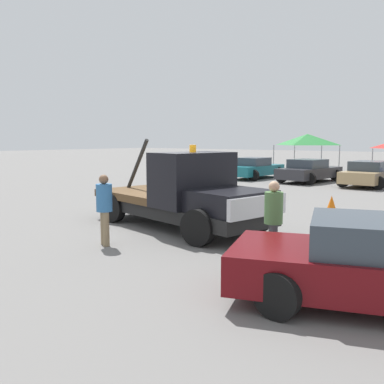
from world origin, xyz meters
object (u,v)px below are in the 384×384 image
Objects in this scene: person_at_hood at (104,205)px; parked_car_teal at (255,168)px; parked_car_charcoal at (309,171)px; person_near_truck at (273,216)px; canopy_tent_green at (307,140)px; parked_car_tan at (370,174)px; tow_truck at (186,196)px; parked_car_orange at (205,166)px; traffic_cone at (331,204)px.

person_at_hood is 18.35m from parked_car_teal.
person_near_truck is at bearing -152.78° from parked_car_charcoal.
canopy_tent_green is at bearing -104.76° from person_near_truck.
person_at_hood is 17.35m from parked_car_tan.
tow_truck is 3.70× the size of person_near_truck.
canopy_tent_green is at bearing 31.05° from parked_car_charcoal.
traffic_cone is (12.15, -9.11, -0.39)m from parked_car_orange.
parked_car_tan is at bearing -44.85° from canopy_tent_green.
tow_truck is at bearing -138.23° from parked_car_orange.
tow_truck reaches higher than person_at_hood.
parked_car_charcoal is at bearing 90.95° from parked_car_tan.
traffic_cone is at bearing -135.88° from parked_car_teal.
traffic_cone is (8.35, -9.32, -0.39)m from parked_car_teal.
person_at_hood is 0.38× the size of parked_car_orange.
traffic_cone is at bearing -146.21° from parked_car_charcoal.
parked_car_orange is at bearing 92.13° from parked_car_tan.
traffic_cone is (2.13, 5.46, -0.67)m from tow_truck.
person_near_truck is 18.91m from parked_car_teal.
person_near_truck is at bearing -68.64° from canopy_tent_green.
person_at_hood is (-0.38, -2.61, 0.05)m from tow_truck.
parked_car_charcoal is 10.40m from traffic_cone.
person_at_hood is at bearing -19.50° from person_near_truck.
person_near_truck is at bearing -169.52° from parked_car_tan.
tow_truck is 3.67× the size of person_at_hood.
parked_car_orange is at bearing -86.16° from person_near_truck.
parked_car_tan is 9.33m from traffic_cone.
tow_truck reaches higher than parked_car_orange.
parked_car_teal is (-9.65, 16.26, -0.32)m from person_near_truck.
parked_car_orange is at bearing 135.81° from tow_truck.
parked_car_orange is 8.01× the size of traffic_cone.
parked_car_orange is 0.97× the size of parked_car_teal.
person_near_truck is at bearing -147.05° from parked_car_teal.
parked_car_charcoal is 0.99× the size of parked_car_tan.
parked_car_tan is (-2.57, 16.17, -0.32)m from person_near_truck.
parked_car_tan is at bearing -82.07° from parked_car_orange.
traffic_cone is at bearing 80.01° from tow_truck.
person_near_truck reaches higher than parked_car_charcoal.
person_at_hood reaches higher than parked_car_teal.
parked_car_teal is (-5.85, 17.39, -0.32)m from person_at_hood.
tow_truck reaches higher than parked_car_charcoal.
person_near_truck is (3.42, -1.47, 0.04)m from tow_truck.
person_at_hood reaches higher than person_near_truck.
person_at_hood is 8.48m from traffic_cone.
parked_car_tan is at bearing -88.42° from parked_car_teal.
canopy_tent_green is (-4.92, 23.42, 1.49)m from person_at_hood.
person_near_truck is 0.99× the size of person_at_hood.
person_at_hood is 19.70m from parked_car_orange.
parked_car_orange is 7.45m from parked_car_charcoal.
canopy_tent_green is (-2.73, 6.09, 1.82)m from parked_car_charcoal.
parked_car_orange is 3.80m from parked_car_teal.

